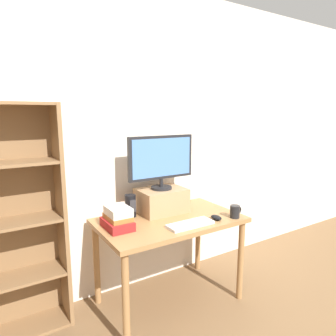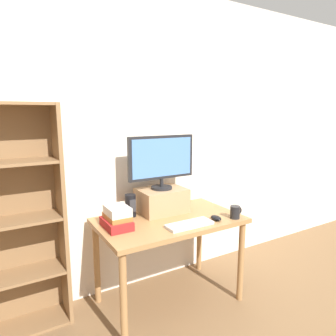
{
  "view_description": "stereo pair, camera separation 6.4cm",
  "coord_description": "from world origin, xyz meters",
  "px_view_note": "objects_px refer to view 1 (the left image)",
  "views": [
    {
      "loc": [
        -1.22,
        -1.92,
        1.55
      ],
      "look_at": [
        0.03,
        0.07,
        1.12
      ],
      "focal_mm": 32.0,
      "sensor_mm": 36.0,
      "label": 1
    },
    {
      "loc": [
        -1.16,
        -1.96,
        1.55
      ],
      "look_at": [
        0.03,
        0.07,
        1.12
      ],
      "focal_mm": 32.0,
      "sensor_mm": 36.0,
      "label": 2
    }
  ],
  "objects_px": {
    "desk": "(170,229)",
    "computer_monitor": "(161,160)",
    "book_stack": "(118,219)",
    "coffee_mug": "(235,211)",
    "desk_speaker": "(131,206)",
    "riser_box": "(161,200)",
    "keyboard": "(190,224)",
    "computer_mouse": "(216,218)"
  },
  "relations": [
    {
      "from": "desk",
      "to": "riser_box",
      "type": "height_order",
      "value": "riser_box"
    },
    {
      "from": "desk",
      "to": "computer_monitor",
      "type": "xyz_separation_m",
      "value": [
        0.03,
        0.18,
        0.54
      ]
    },
    {
      "from": "computer_mouse",
      "to": "desk_speaker",
      "type": "xyz_separation_m",
      "value": [
        -0.54,
        0.42,
        0.07
      ]
    },
    {
      "from": "riser_box",
      "to": "coffee_mug",
      "type": "relative_size",
      "value": 3.53
    },
    {
      "from": "book_stack",
      "to": "coffee_mug",
      "type": "bearing_deg",
      "value": -18.33
    },
    {
      "from": "riser_box",
      "to": "book_stack",
      "type": "relative_size",
      "value": 1.46
    },
    {
      "from": "riser_box",
      "to": "desk_speaker",
      "type": "bearing_deg",
      "value": 174.72
    },
    {
      "from": "computer_monitor",
      "to": "desk_speaker",
      "type": "distance_m",
      "value": 0.45
    },
    {
      "from": "riser_box",
      "to": "desk_speaker",
      "type": "relative_size",
      "value": 2.13
    },
    {
      "from": "computer_monitor",
      "to": "desk_speaker",
      "type": "relative_size",
      "value": 3.24
    },
    {
      "from": "keyboard",
      "to": "book_stack",
      "type": "relative_size",
      "value": 1.37
    },
    {
      "from": "riser_box",
      "to": "coffee_mug",
      "type": "height_order",
      "value": "riser_box"
    },
    {
      "from": "riser_box",
      "to": "computer_monitor",
      "type": "xyz_separation_m",
      "value": [
        0.0,
        -0.0,
        0.35
      ]
    },
    {
      "from": "coffee_mug",
      "to": "riser_box",
      "type": "bearing_deg",
      "value": 134.28
    },
    {
      "from": "book_stack",
      "to": "coffee_mug",
      "type": "xyz_separation_m",
      "value": [
        0.89,
        -0.29,
        -0.02
      ]
    },
    {
      "from": "book_stack",
      "to": "desk_speaker",
      "type": "relative_size",
      "value": 1.45
    },
    {
      "from": "keyboard",
      "to": "book_stack",
      "type": "distance_m",
      "value": 0.54
    },
    {
      "from": "coffee_mug",
      "to": "desk_speaker",
      "type": "distance_m",
      "value": 0.84
    },
    {
      "from": "desk",
      "to": "riser_box",
      "type": "xyz_separation_m",
      "value": [
        0.03,
        0.18,
        0.19
      ]
    },
    {
      "from": "keyboard",
      "to": "computer_monitor",
      "type": "bearing_deg",
      "value": 92.69
    },
    {
      "from": "desk",
      "to": "book_stack",
      "type": "relative_size",
      "value": 4.28
    },
    {
      "from": "computer_monitor",
      "to": "book_stack",
      "type": "distance_m",
      "value": 0.61
    },
    {
      "from": "desk_speaker",
      "to": "computer_monitor",
      "type": "bearing_deg",
      "value": -5.59
    },
    {
      "from": "book_stack",
      "to": "desk",
      "type": "bearing_deg",
      "value": -4.29
    },
    {
      "from": "coffee_mug",
      "to": "computer_mouse",
      "type": "bearing_deg",
      "value": 165.49
    },
    {
      "from": "keyboard",
      "to": "book_stack",
      "type": "bearing_deg",
      "value": 152.68
    },
    {
      "from": "keyboard",
      "to": "computer_mouse",
      "type": "distance_m",
      "value": 0.25
    },
    {
      "from": "desk",
      "to": "computer_monitor",
      "type": "bearing_deg",
      "value": 80.31
    },
    {
      "from": "desk",
      "to": "keyboard",
      "type": "distance_m",
      "value": 0.24
    },
    {
      "from": "coffee_mug",
      "to": "desk_speaker",
      "type": "xyz_separation_m",
      "value": [
        -0.7,
        0.46,
        0.04
      ]
    },
    {
      "from": "desk",
      "to": "coffee_mug",
      "type": "xyz_separation_m",
      "value": [
        0.46,
        -0.26,
        0.14
      ]
    },
    {
      "from": "desk",
      "to": "coffee_mug",
      "type": "distance_m",
      "value": 0.55
    },
    {
      "from": "keyboard",
      "to": "computer_mouse",
      "type": "bearing_deg",
      "value": -1.32
    },
    {
      "from": "keyboard",
      "to": "coffee_mug",
      "type": "height_order",
      "value": "coffee_mug"
    },
    {
      "from": "desk",
      "to": "computer_mouse",
      "type": "distance_m",
      "value": 0.38
    },
    {
      "from": "computer_mouse",
      "to": "coffee_mug",
      "type": "bearing_deg",
      "value": -14.51
    },
    {
      "from": "riser_box",
      "to": "computer_monitor",
      "type": "bearing_deg",
      "value": -90.0
    },
    {
      "from": "riser_box",
      "to": "computer_monitor",
      "type": "distance_m",
      "value": 0.35
    },
    {
      "from": "coffee_mug",
      "to": "book_stack",
      "type": "bearing_deg",
      "value": 161.67
    },
    {
      "from": "coffee_mug",
      "to": "desk_speaker",
      "type": "height_order",
      "value": "desk_speaker"
    },
    {
      "from": "keyboard",
      "to": "desk_speaker",
      "type": "relative_size",
      "value": 1.99
    },
    {
      "from": "computer_monitor",
      "to": "desk",
      "type": "bearing_deg",
      "value": -99.69
    }
  ]
}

